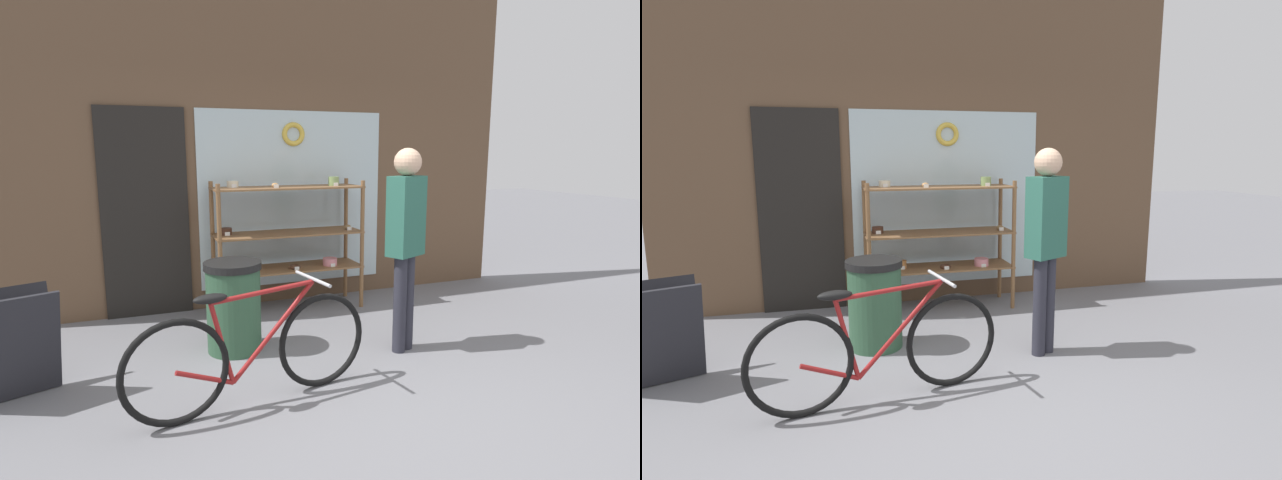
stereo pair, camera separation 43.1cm
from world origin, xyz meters
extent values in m
plane|color=slate|center=(0.00, 0.00, 0.00)|extent=(30.00, 30.00, 0.00)
cube|color=brown|center=(0.00, 2.66, 1.96)|extent=(5.66, 0.08, 3.91)
cube|color=silver|center=(0.20, 2.62, 1.15)|extent=(2.08, 0.02, 1.90)
cube|color=black|center=(-1.36, 2.61, 1.05)|extent=(0.84, 0.03, 2.10)
torus|color=gold|center=(0.20, 2.60, 1.85)|extent=(0.26, 0.06, 0.26)
cylinder|color=brown|center=(-0.72, 2.07, 0.68)|extent=(0.04, 0.04, 1.37)
cylinder|color=brown|center=(0.79, 2.07, 0.68)|extent=(0.04, 0.04, 1.37)
cylinder|color=brown|center=(-0.72, 2.50, 0.68)|extent=(0.04, 0.04, 1.37)
cylinder|color=brown|center=(0.79, 2.50, 0.68)|extent=(0.04, 0.04, 1.37)
cube|color=brown|center=(0.03, 2.29, 0.45)|extent=(1.55, 0.47, 0.02)
cube|color=brown|center=(0.03, 2.29, 0.82)|extent=(1.55, 0.47, 0.02)
cube|color=brown|center=(0.03, 2.29, 1.30)|extent=(1.55, 0.47, 0.02)
cylinder|color=beige|center=(-0.52, 2.40, 1.34)|extent=(0.12, 0.12, 0.06)
cube|color=white|center=(-0.52, 2.33, 1.33)|extent=(0.05, 0.00, 0.04)
cylinder|color=#7A995B|center=(0.53, 2.26, 1.36)|extent=(0.11, 0.11, 0.10)
cube|color=white|center=(0.53, 2.20, 1.33)|extent=(0.05, 0.00, 0.04)
cylinder|color=#422619|center=(-0.60, 2.37, 0.87)|extent=(0.12, 0.12, 0.07)
cube|color=white|center=(-0.60, 2.30, 0.85)|extent=(0.05, 0.00, 0.04)
cylinder|color=pink|center=(0.48, 2.21, 0.50)|extent=(0.15, 0.15, 0.08)
cube|color=white|center=(0.48, 2.13, 0.48)|extent=(0.05, 0.00, 0.04)
ellipsoid|color=#AD7F4C|center=(-0.13, 2.19, 1.33)|extent=(0.07, 0.06, 0.05)
cube|color=white|center=(-0.13, 2.15, 1.33)|extent=(0.05, 0.00, 0.04)
torus|color=#4C2D1E|center=(0.07, 2.19, 0.48)|extent=(0.12, 0.12, 0.04)
cube|color=white|center=(0.07, 2.13, 0.48)|extent=(0.05, 0.00, 0.04)
cylinder|color=#C67F42|center=(-0.37, 2.31, 0.50)|extent=(0.10, 0.10, 0.08)
cube|color=white|center=(-0.37, 2.26, 0.48)|extent=(0.05, 0.00, 0.04)
ellipsoid|color=brown|center=(0.69, 2.23, 0.86)|extent=(0.08, 0.07, 0.05)
cube|color=white|center=(0.69, 2.19, 0.85)|extent=(0.05, 0.00, 0.04)
torus|color=black|center=(-1.31, 0.32, 0.34)|extent=(0.68, 0.16, 0.69)
torus|color=black|center=(-0.28, 0.50, 0.34)|extent=(0.68, 0.16, 0.69)
cylinder|color=maroon|center=(-0.65, 0.44, 0.49)|extent=(0.62, 0.14, 0.62)
cylinder|color=maroon|center=(-0.72, 0.43, 0.77)|extent=(0.73, 0.16, 0.07)
cylinder|color=maroon|center=(-1.01, 0.37, 0.47)|extent=(0.16, 0.06, 0.56)
cylinder|color=maroon|center=(-1.13, 0.35, 0.27)|extent=(0.38, 0.10, 0.18)
ellipsoid|color=black|center=(-1.08, 0.36, 0.78)|extent=(0.23, 0.13, 0.06)
cylinder|color=#B2B2B7|center=(-0.36, 0.49, 0.81)|extent=(0.10, 0.46, 0.02)
cube|color=#232328|center=(-2.29, 0.98, 0.38)|extent=(0.62, 0.39, 0.74)
cube|color=#232328|center=(-2.35, 1.15, 0.38)|extent=(0.62, 0.39, 0.74)
cylinder|color=#282833|center=(0.55, 0.84, 0.41)|extent=(0.11, 0.11, 0.82)
cylinder|color=#282833|center=(0.65, 0.89, 0.41)|extent=(0.11, 0.11, 0.82)
cube|color=#285B4C|center=(0.60, 0.87, 1.15)|extent=(0.37, 0.30, 0.65)
sphere|color=tan|center=(0.60, 0.87, 1.59)|extent=(0.22, 0.22, 0.22)
cylinder|color=#2D5138|center=(-0.74, 1.37, 0.38)|extent=(0.45, 0.45, 0.77)
cylinder|color=black|center=(-0.74, 1.37, 0.74)|extent=(0.48, 0.48, 0.06)
camera|label=1|loc=(-1.51, -2.64, 1.68)|focal=28.00mm
camera|label=2|loc=(-1.10, -2.78, 1.68)|focal=28.00mm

